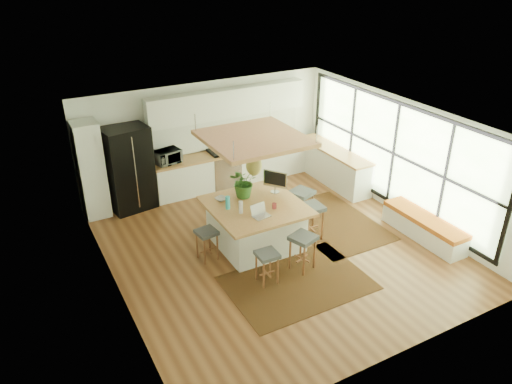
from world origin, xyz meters
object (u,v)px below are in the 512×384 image
stool_right_back (301,208)px  laptop (262,211)px  microwave (168,155)px  stool_right_front (311,223)px  stool_near_left (267,266)px  stool_near_right (302,253)px  monitor (275,181)px  fridge (129,172)px  island (256,225)px  stool_left_side (207,243)px  island_plant (244,185)px

stool_right_back → laptop: 1.83m
laptop → microwave: 3.45m
stool_right_front → microwave: bearing=121.2°
stool_near_left → stool_near_right: bearing=3.8°
laptop → stool_right_back: bearing=21.2°
stool_near_right → monitor: size_ratio=1.38×
stool_right_front → monitor: monitor is taller
fridge → island: size_ratio=1.09×
fridge → stool_right_back: bearing=-47.3°
laptop → stool_right_front: bearing=-1.7°
stool_right_back → microwave: bearing=130.5°
island → monitor: size_ratio=3.45×
stool_right_back → stool_near_right: bearing=-122.6°
stool_near_right → microwave: microwave is taller
island → stool_left_side: 1.11m
stool_near_right → microwave: bearing=106.2°
island_plant → fridge: bearing=126.6°
stool_near_left → microwave: 4.25m
island → island_plant: bearing=94.3°
fridge → monitor: (2.44, -2.55, 0.26)m
fridge → island: bearing=-66.3°
stool_near_left → stool_right_front: bearing=29.9°
fridge → stool_left_side: (0.70, -2.88, -0.57)m
laptop → microwave: microwave is taller
fridge → island_plant: (1.78, -2.40, 0.27)m
microwave → laptop: bearing=-90.5°
fridge → laptop: fridge is taller
island → stool_near_left: (-0.45, -1.26, -0.11)m
island → stool_near_right: island is taller
island → stool_near_left: island is taller
fridge → stool_left_side: fridge is taller
island_plant → monitor: bearing=-13.4°
stool_right_back → stool_left_side: stool_right_back is taller
stool_right_front → island_plant: size_ratio=1.18×
stool_near_left → stool_right_front: stool_right_front is taller
stool_right_back → microwave: (-2.18, 2.56, 0.77)m
monitor → fridge: bearing=-173.1°
fridge → stool_near_left: bearing=-80.4°
stool_near_right → stool_right_back: size_ratio=0.95×
microwave → stool_near_right: bearing=-85.9°
fridge → stool_near_left: (1.36, -4.12, -0.57)m
laptop → fridge: bearing=108.9°
fridge → laptop: size_ratio=5.63×
stool_near_left → stool_near_right: (0.81, 0.05, 0.00)m
stool_near_right → monitor: (0.27, 1.51, 0.83)m
stool_right_front → stool_right_back: stool_right_front is taller
stool_right_front → microwave: size_ratio=1.31×
stool_near_right → stool_right_back: (0.99, 1.54, 0.00)m
stool_left_side → laptop: (0.97, -0.46, 0.70)m
island → stool_near_right: size_ratio=2.50×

